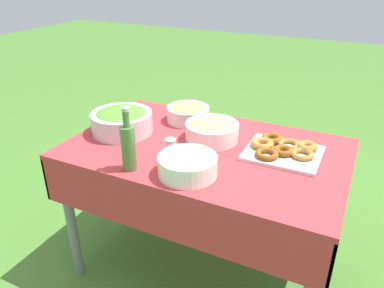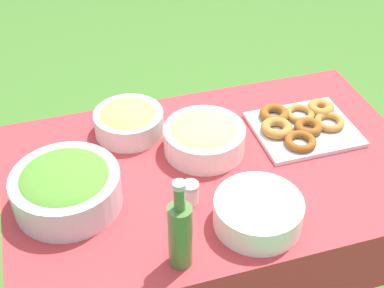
# 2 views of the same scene
# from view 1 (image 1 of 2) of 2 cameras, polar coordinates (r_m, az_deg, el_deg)

# --- Properties ---
(ground_plane) EXTENTS (14.00, 14.00, 0.00)m
(ground_plane) POSITION_cam_1_polar(r_m,az_deg,el_deg) (2.22, 1.85, -17.73)
(ground_plane) COLOR #477A2D
(picnic_table) EXTENTS (1.31, 0.83, 0.74)m
(picnic_table) POSITION_cam_1_polar(r_m,az_deg,el_deg) (1.84, 2.13, -3.29)
(picnic_table) COLOR #B73338
(picnic_table) RESTS_ON ground_plane
(salad_bowl) EXTENTS (0.31, 0.31, 0.13)m
(salad_bowl) POSITION_cam_1_polar(r_m,az_deg,el_deg) (1.95, -10.65, 3.61)
(salad_bowl) COLOR silver
(salad_bowl) RESTS_ON picnic_table
(pasta_bowl) EXTENTS (0.26, 0.26, 0.11)m
(pasta_bowl) POSITION_cam_1_polar(r_m,az_deg,el_deg) (1.84, 3.06, 2.23)
(pasta_bowl) COLOR white
(pasta_bowl) RESTS_ON picnic_table
(donut_platter) EXTENTS (0.34, 0.29, 0.05)m
(donut_platter) POSITION_cam_1_polar(r_m,az_deg,el_deg) (1.77, 13.64, -0.82)
(donut_platter) COLOR silver
(donut_platter) RESTS_ON picnic_table
(plate_stack) EXTENTS (0.25, 0.25, 0.08)m
(plate_stack) POSITION_cam_1_polar(r_m,az_deg,el_deg) (1.54, -0.68, -3.30)
(plate_stack) COLOR white
(plate_stack) RESTS_ON picnic_table
(olive_oil_bottle) EXTENTS (0.06, 0.06, 0.28)m
(olive_oil_bottle) POSITION_cam_1_polar(r_m,az_deg,el_deg) (1.57, -9.67, -0.27)
(olive_oil_bottle) COLOR #4C7238
(olive_oil_bottle) RESTS_ON picnic_table
(fruit_bowl) EXTENTS (0.23, 0.23, 0.10)m
(fruit_bowl) POSITION_cam_1_polar(r_m,az_deg,el_deg) (2.06, -0.60, 4.88)
(fruit_bowl) COLOR silver
(fruit_bowl) RESTS_ON picnic_table
(salt_shaker) EXTENTS (0.05, 0.05, 0.07)m
(salt_shaker) POSITION_cam_1_polar(r_m,az_deg,el_deg) (1.71, -3.30, -0.33)
(salt_shaker) COLOR white
(salt_shaker) RESTS_ON picnic_table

